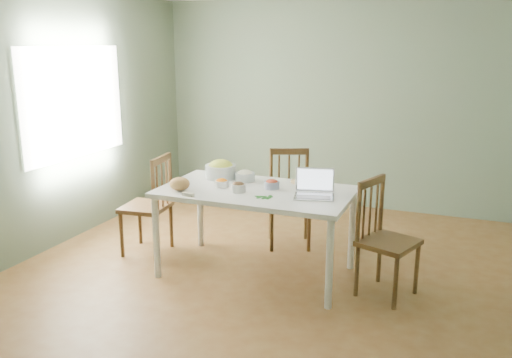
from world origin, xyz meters
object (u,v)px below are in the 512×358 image
at_px(bowl_squash, 221,169).
at_px(laptop, 314,184).
at_px(bread_boule, 180,184).
at_px(chair_left, 146,204).
at_px(chair_far, 290,199).
at_px(dining_table, 256,232).
at_px(chair_right, 389,240).

relative_size(bowl_squash, laptop, 0.90).
xyz_separation_m(bread_boule, laptop, (1.21, 0.23, 0.06)).
relative_size(chair_left, bread_boule, 5.59).
distance_m(chair_left, bowl_squash, 0.89).
height_order(chair_far, bread_boule, chair_far).
bearing_deg(chair_far, dining_table, -116.57).
relative_size(chair_right, bread_boule, 5.48).
xyz_separation_m(chair_left, bowl_squash, (0.76, 0.21, 0.39)).
height_order(bread_boule, laptop, laptop).
xyz_separation_m(chair_right, bread_boule, (-1.86, -0.27, 0.38)).
bearing_deg(laptop, bread_boule, 177.03).
height_order(chair_right, laptop, laptop).
height_order(chair_left, bread_boule, chair_left).
bearing_deg(laptop, chair_right, -9.59).
bearing_deg(laptop, dining_table, 161.01).
xyz_separation_m(chair_far, chair_right, (1.16, -0.81, -0.01)).
height_order(chair_left, laptop, laptop).
distance_m(bread_boule, laptop, 1.23).
height_order(bowl_squash, laptop, laptop).
height_order(chair_far, laptop, laptop).
distance_m(chair_far, chair_right, 1.41).
height_order(bread_boule, bowl_squash, bowl_squash).
distance_m(chair_left, laptop, 1.87).
distance_m(chair_right, bowl_squash, 1.78).
relative_size(bread_boule, laptop, 0.54).
distance_m(chair_far, chair_left, 1.51).
relative_size(dining_table, chair_left, 1.69).
distance_m(chair_right, laptop, 0.79).
height_order(chair_far, chair_right, chair_far).
xyz_separation_m(dining_table, chair_right, (1.22, -0.01, 0.10)).
bearing_deg(chair_far, chair_right, -56.84).
bearing_deg(bowl_squash, bread_boule, -105.64).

